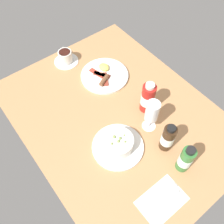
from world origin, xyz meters
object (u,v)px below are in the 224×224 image
Objects in this scene: wine_glass at (152,112)px; sauce_bottle_brown at (168,138)px; cutlery_setting at (163,200)px; coffee_cup at (66,57)px; porridge_bowl at (118,144)px; sauce_bottle_green at (186,159)px; sauce_bottle_red at (148,98)px; breakfast_plate at (104,75)px.

wine_glass is 12.55cm from sauce_bottle_brown.
coffee_cup reaches higher than cutlery_setting.
sauce_bottle_green is at bearing 33.86° from porridge_bowl.
cutlery_setting is at bearing -33.73° from sauce_bottle_red.
sauce_bottle_red is (-8.03, 23.88, 4.89)cm from porridge_bowl.
cutlery_setting is at bearing -7.11° from coffee_cup.
porridge_bowl is 21.07cm from sauce_bottle_brown.
wine_glass is at bearing 173.56° from sauce_bottle_green.
breakfast_plate is at bearing 162.30° from cutlery_setting.
sauce_bottle_green is 11.07cm from sauce_bottle_brown.
cutlery_setting is 87.88cm from coffee_cup.
sauce_bottle_brown is at bearing -4.34° from breakfast_plate.
coffee_cup is 0.85× the size of sauce_bottle_brown.
sauce_bottle_red is at bearing 165.03° from sauce_bottle_green.
sauce_bottle_brown reaches higher than breakfast_plate.
cutlery_setting is 1.08× the size of wine_glass.
porridge_bowl is at bearing -146.14° from sauce_bottle_green.
sauce_bottle_red is at bearing 6.77° from breakfast_plate.
sauce_bottle_brown reaches higher than coffee_cup.
sauce_bottle_red is 0.69× the size of breakfast_plate.
cutlery_setting is at bearing -0.72° from porridge_bowl.
wine_glass is at bearing 146.56° from cutlery_setting.
porridge_bowl is 1.22× the size of cutlery_setting.
breakfast_plate is (-65.19, 20.80, 0.66)cm from cutlery_setting.
sauce_bottle_brown is (71.05, 6.21, 4.15)cm from coffee_cup.
sauce_bottle_green is at bearing 3.51° from coffee_cup.
cutlery_setting is 68.43cm from breakfast_plate.
wine_glass is 1.07× the size of sauce_bottle_green.
porridge_bowl is at bearing -10.12° from coffee_cup.
wine_glass is 23.33cm from sauce_bottle_green.
sauce_bottle_green is (-5.10, 15.89, 7.05)cm from cutlery_setting.
sauce_bottle_red is at bearing 14.72° from coffee_cup.
sauce_bottle_green is (23.16, 15.54, 4.13)cm from porridge_bowl.
cutlery_setting is (28.26, -0.36, -2.92)cm from porridge_bowl.
sauce_bottle_brown is 0.90× the size of sauce_bottle_red.
wine_glass reaches higher than porridge_bowl.
sauce_bottle_red reaches higher than wine_glass.
sauce_bottle_green reaches higher than cutlery_setting.
sauce_bottle_brown is (12.15, 16.72, 4.09)cm from porridge_bowl.
sauce_bottle_red reaches higher than breakfast_plate.
wine_glass is 0.98× the size of sauce_bottle_red.
sauce_bottle_green reaches higher than coffee_cup.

